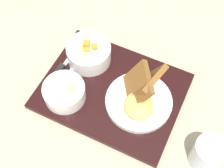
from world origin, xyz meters
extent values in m
plane|color=tan|center=(0.00, 0.00, 0.00)|extent=(4.00, 4.00, 0.00)
cube|color=black|center=(0.00, 0.00, 0.01)|extent=(0.41, 0.33, 0.02)
cylinder|color=white|center=(-0.11, 0.06, 0.04)|extent=(0.13, 0.13, 0.06)
torus|color=white|center=(-0.11, 0.06, 0.07)|extent=(0.13, 0.13, 0.01)
cylinder|color=#A8D184|center=(-0.11, 0.05, 0.07)|extent=(0.05, 0.05, 0.02)
cylinder|color=#A8D184|center=(-0.12, 0.08, 0.07)|extent=(0.04, 0.04, 0.01)
cylinder|color=#A8D184|center=(-0.12, 0.04, 0.07)|extent=(0.06, 0.06, 0.01)
cylinder|color=#A8D184|center=(-0.11, 0.03, 0.07)|extent=(0.05, 0.04, 0.02)
cube|color=orange|center=(-0.09, 0.06, 0.07)|extent=(0.03, 0.03, 0.02)
cube|color=orange|center=(-0.11, 0.05, 0.07)|extent=(0.02, 0.02, 0.01)
cube|color=orange|center=(-0.12, 0.06, 0.07)|extent=(0.03, 0.03, 0.02)
cylinder|color=white|center=(-0.10, -0.08, 0.04)|extent=(0.11, 0.11, 0.05)
torus|color=white|center=(-0.10, -0.08, 0.06)|extent=(0.11, 0.11, 0.01)
cylinder|color=#939E56|center=(-0.10, -0.08, 0.04)|extent=(0.10, 0.10, 0.03)
cube|color=#B2C170|center=(-0.09, -0.09, 0.06)|extent=(0.02, 0.02, 0.01)
cube|color=#B2C170|center=(-0.08, -0.08, 0.06)|extent=(0.03, 0.03, 0.01)
cylinder|color=white|center=(0.08, 0.00, 0.02)|extent=(0.18, 0.18, 0.02)
ellipsoid|color=#EAB756|center=(0.09, -0.02, 0.05)|extent=(0.11, 0.11, 0.03)
cube|color=brown|center=(0.08, 0.04, 0.06)|extent=(0.07, 0.11, 0.10)
cube|color=brown|center=(0.06, 0.02, 0.06)|extent=(0.12, 0.12, 0.09)
cube|color=silver|center=(-0.17, 0.05, 0.02)|extent=(0.02, 0.12, 0.00)
cube|color=black|center=(-0.16, -0.05, 0.02)|extent=(0.02, 0.08, 0.02)
ellipsoid|color=silver|center=(-0.14, 0.02, 0.02)|extent=(0.04, 0.06, 0.01)
cube|color=silver|center=(-0.13, -0.05, 0.02)|extent=(0.02, 0.10, 0.01)
cylinder|color=silver|center=(0.30, -0.05, 0.04)|extent=(0.08, 0.08, 0.09)
cylinder|color=silver|center=(0.30, -0.05, 0.03)|extent=(0.07, 0.07, 0.05)
camera|label=1|loc=(0.22, -0.38, 0.77)|focal=50.00mm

